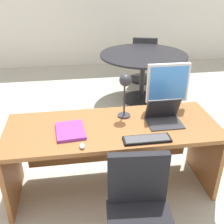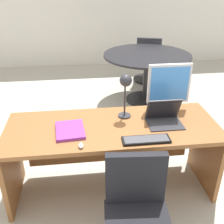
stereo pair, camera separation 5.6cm
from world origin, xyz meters
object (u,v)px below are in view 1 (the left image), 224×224
object	(u,v)px
mouse	(82,146)
desk	(112,141)
monitor	(168,85)
desk_lamp	(125,86)
laptop	(163,115)
book	(70,131)
office_chair	(139,224)
meeting_chair_near	(144,64)
keyboard	(147,139)
meeting_table	(143,66)

from	to	relation	value
mouse	desk	bearing A→B (deg)	50.45
monitor	desk_lamp	distance (m)	0.45
laptop	book	bearing A→B (deg)	-175.44
monitor	mouse	bearing A→B (deg)	-147.72
office_chair	meeting_chair_near	distance (m)	3.70
laptop	keyboard	distance (m)	0.37
meeting_table	meeting_chair_near	world-z (taller)	meeting_chair_near
office_chair	meeting_table	size ratio (longest dim) A/B	0.61
desk_lamp	meeting_table	size ratio (longest dim) A/B	0.31
laptop	desk_lamp	bearing A→B (deg)	159.69
laptop	keyboard	world-z (taller)	laptop
desk	mouse	xyz separation A→B (m)	(-0.28, -0.34, 0.21)
laptop	mouse	bearing A→B (deg)	-157.55
monitor	meeting_table	bearing A→B (deg)	82.77
desk	office_chair	xyz separation A→B (m)	(0.08, -0.79, -0.20)
monitor	laptop	world-z (taller)	monitor
keyboard	meeting_chair_near	bearing A→B (deg)	75.60
book	meeting_chair_near	bearing A→B (deg)	63.99
laptop	meeting_table	world-z (taller)	laptop
monitor	meeting_table	distance (m)	1.80
desk	office_chair	distance (m)	0.82
desk	meeting_table	bearing A→B (deg)	67.89
monitor	laptop	distance (m)	0.31
laptop	meeting_chair_near	bearing A→B (deg)	78.55
keyboard	meeting_table	distance (m)	2.32
book	meeting_table	world-z (taller)	meeting_table
desk_lamp	office_chair	size ratio (longest dim) A/B	0.52
keyboard	office_chair	bearing A→B (deg)	-108.40
book	mouse	bearing A→B (deg)	-70.03
mouse	meeting_chair_near	xyz separation A→B (m)	(1.32, 3.13, -0.39)
keyboard	meeting_table	size ratio (longest dim) A/B	0.29
keyboard	book	world-z (taller)	book
keyboard	mouse	bearing A→B (deg)	-177.27
monitor	keyboard	size ratio (longest dim) A/B	1.20
book	keyboard	bearing A→B (deg)	-19.60
laptop	keyboard	bearing A→B (deg)	-128.45
monitor	meeting_chair_near	xyz separation A→B (m)	(0.47, 2.59, -0.64)
book	meeting_chair_near	xyz separation A→B (m)	(1.41, 2.89, -0.39)
desk_lamp	book	bearing A→B (deg)	-159.35
monitor	desk_lamp	xyz separation A→B (m)	(-0.43, -0.10, 0.05)
monitor	book	bearing A→B (deg)	-162.62
desk	keyboard	bearing A→B (deg)	-52.96
desk	desk_lamp	distance (m)	0.54
meeting_table	keyboard	bearing A→B (deg)	-103.63
laptop	book	world-z (taller)	laptop
monitor	mouse	world-z (taller)	monitor
keyboard	desk_lamp	distance (m)	0.52
mouse	office_chair	size ratio (longest dim) A/B	0.09
laptop	meeting_table	distance (m)	2.00
desk_lamp	office_chair	distance (m)	1.13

